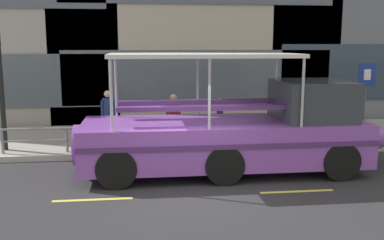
{
  "coord_description": "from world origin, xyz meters",
  "views": [
    {
      "loc": [
        -1.28,
        -10.17,
        3.48
      ],
      "look_at": [
        0.2,
        2.32,
        1.3
      ],
      "focal_mm": 41.06,
      "sensor_mm": 36.0,
      "label": 1
    }
  ],
  "objects_px": {
    "pedestrian_near_bow": "(323,110)",
    "pedestrian_mid_left": "(220,116)",
    "pedestrian_near_stern": "(108,110)",
    "pedestrian_mid_right": "(174,114)",
    "duck_tour_boat": "(243,133)",
    "parking_sign": "(366,89)"
  },
  "relations": [
    {
      "from": "pedestrian_near_bow",
      "to": "pedestrian_near_stern",
      "type": "height_order",
      "value": "pedestrian_near_stern"
    },
    {
      "from": "pedestrian_near_bow",
      "to": "pedestrian_mid_right",
      "type": "bearing_deg",
      "value": -177.93
    },
    {
      "from": "parking_sign",
      "to": "pedestrian_mid_right",
      "type": "relative_size",
      "value": 1.6
    },
    {
      "from": "pedestrian_near_bow",
      "to": "duck_tour_boat",
      "type": "bearing_deg",
      "value": -139.58
    },
    {
      "from": "duck_tour_boat",
      "to": "pedestrian_near_stern",
      "type": "distance_m",
      "value": 5.3
    },
    {
      "from": "pedestrian_near_bow",
      "to": "pedestrian_mid_left",
      "type": "xyz_separation_m",
      "value": [
        -3.78,
        -0.41,
        -0.07
      ]
    },
    {
      "from": "pedestrian_near_bow",
      "to": "pedestrian_near_stern",
      "type": "xyz_separation_m",
      "value": [
        -7.52,
        0.51,
        0.06
      ]
    },
    {
      "from": "duck_tour_boat",
      "to": "parking_sign",
      "type": "bearing_deg",
      "value": 27.16
    },
    {
      "from": "duck_tour_boat",
      "to": "pedestrian_near_bow",
      "type": "height_order",
      "value": "duck_tour_boat"
    },
    {
      "from": "pedestrian_near_bow",
      "to": "pedestrian_near_stern",
      "type": "distance_m",
      "value": 7.54
    },
    {
      "from": "parking_sign",
      "to": "pedestrian_mid_left",
      "type": "relative_size",
      "value": 1.75
    },
    {
      "from": "pedestrian_mid_right",
      "to": "pedestrian_mid_left",
      "type": "bearing_deg",
      "value": -8.0
    },
    {
      "from": "pedestrian_near_bow",
      "to": "pedestrian_mid_left",
      "type": "bearing_deg",
      "value": -173.85
    },
    {
      "from": "duck_tour_boat",
      "to": "pedestrian_near_stern",
      "type": "height_order",
      "value": "duck_tour_boat"
    },
    {
      "from": "pedestrian_mid_right",
      "to": "pedestrian_near_stern",
      "type": "relative_size",
      "value": 0.96
    },
    {
      "from": "pedestrian_mid_right",
      "to": "pedestrian_near_stern",
      "type": "bearing_deg",
      "value": 162.35
    },
    {
      "from": "pedestrian_near_bow",
      "to": "pedestrian_mid_left",
      "type": "height_order",
      "value": "pedestrian_near_bow"
    },
    {
      "from": "parking_sign",
      "to": "pedestrian_mid_left",
      "type": "xyz_separation_m",
      "value": [
        -4.98,
        0.2,
        -0.89
      ]
    },
    {
      "from": "pedestrian_mid_left",
      "to": "pedestrian_near_stern",
      "type": "height_order",
      "value": "pedestrian_near_stern"
    },
    {
      "from": "parking_sign",
      "to": "duck_tour_boat",
      "type": "relative_size",
      "value": 0.28
    },
    {
      "from": "duck_tour_boat",
      "to": "pedestrian_mid_right",
      "type": "xyz_separation_m",
      "value": [
        -1.69,
        2.89,
        0.11
      ]
    },
    {
      "from": "parking_sign",
      "to": "pedestrian_near_bow",
      "type": "height_order",
      "value": "parking_sign"
    }
  ]
}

